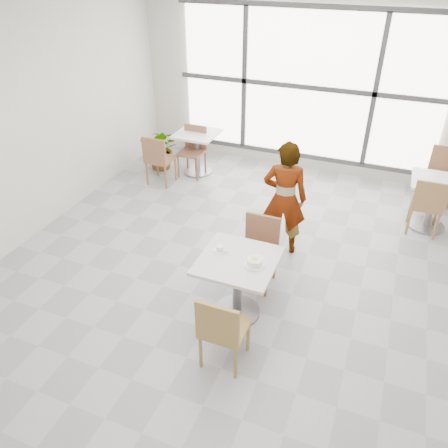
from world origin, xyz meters
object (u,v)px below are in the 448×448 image
at_px(chair_near, 222,328).
at_px(bg_chair_right_far, 442,171).
at_px(person, 285,199).
at_px(bg_chair_right_near, 428,203).
at_px(main_table, 238,276).
at_px(chair_far, 259,246).
at_px(plant_left, 162,148).
at_px(oatmeal_bowl, 255,262).
at_px(bg_chair_left_near, 158,157).
at_px(coffee_cup, 220,249).
at_px(bg_table_right, 434,197).
at_px(bg_chair_left_far, 193,147).
at_px(bg_table_left, 197,147).

height_order(chair_near, bg_chair_right_far, same).
bearing_deg(person, bg_chair_right_near, -157.63).
distance_m(main_table, chair_far, 0.64).
xyz_separation_m(main_table, plant_left, (-2.59, 3.04, -0.14)).
xyz_separation_m(main_table, oatmeal_bowl, (0.19, -0.03, 0.27)).
distance_m(bg_chair_left_near, plant_left, 0.66).
xyz_separation_m(coffee_cup, bg_table_right, (2.19, 2.65, -0.29)).
bearing_deg(bg_chair_left_far, bg_table_left, 54.77).
height_order(oatmeal_bowl, bg_chair_right_near, bg_chair_right_near).
height_order(bg_table_right, plant_left, plant_left).
height_order(chair_far, bg_chair_left_near, same).
relative_size(chair_near, bg_chair_right_near, 1.00).
bearing_deg(oatmeal_bowl, plant_left, 132.20).
xyz_separation_m(coffee_cup, bg_chair_left_near, (-2.10, 2.37, -0.28)).
relative_size(coffee_cup, bg_chair_right_near, 0.18).
relative_size(bg_table_left, bg_chair_left_near, 0.86).
relative_size(person, bg_chair_right_far, 1.79).
bearing_deg(bg_table_right, main_table, -125.90).
relative_size(chair_near, bg_table_right, 1.16).
height_order(chair_near, chair_far, same).
xyz_separation_m(person, bg_chair_left_near, (-2.46, 1.07, -0.28)).
bearing_deg(plant_left, bg_table_left, 7.01).
relative_size(coffee_cup, bg_chair_left_far, 0.18).
bearing_deg(bg_chair_right_near, person, 32.10).
distance_m(chair_near, oatmeal_bowl, 0.77).
bearing_deg(main_table, bg_chair_right_far, 60.27).
bearing_deg(bg_chair_left_far, person, -38.99).
bearing_deg(bg_chair_left_far, bg_table_right, -5.08).
bearing_deg(person, coffee_cup, 65.13).
bearing_deg(coffee_cup, bg_chair_left_near, 131.53).
distance_m(chair_near, bg_table_right, 3.92).
bearing_deg(oatmeal_bowl, bg_table_right, 57.15).
height_order(coffee_cup, plant_left, coffee_cup).
distance_m(chair_near, person, 2.13).
xyz_separation_m(oatmeal_bowl, bg_chair_right_far, (1.90, 3.69, -0.29)).
bearing_deg(chair_far, person, 83.15).
xyz_separation_m(main_table, bg_chair_left_far, (-1.96, 3.06, -0.02)).
height_order(bg_chair_right_far, plant_left, bg_chair_right_far).
bearing_deg(bg_chair_right_near, chair_far, 44.86).
height_order(oatmeal_bowl, person, person).
relative_size(bg_chair_right_near, plant_left, 1.12).
distance_m(bg_table_left, plant_left, 0.68).
distance_m(main_table, oatmeal_bowl, 0.33).
bearing_deg(plant_left, main_table, -49.54).
bearing_deg(coffee_cup, bg_table_right, 50.34).
height_order(coffee_cup, bg_chair_left_far, bg_chair_left_far).
distance_m(bg_chair_left_near, bg_chair_right_near, 4.21).
bearing_deg(coffee_cup, chair_far, 65.13).
height_order(person, bg_chair_right_far, person).
relative_size(bg_table_left, bg_table_right, 1.00).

